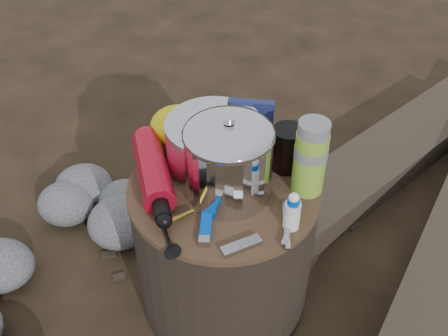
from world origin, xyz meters
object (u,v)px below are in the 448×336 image
(stump, at_px, (224,246))
(thermos, at_px, (310,158))
(travel_mug, at_px, (287,149))
(camping_pot, at_px, (229,158))
(fuel_bottle, at_px, (153,170))

(stump, relative_size, thermos, 2.44)
(thermos, relative_size, travel_mug, 1.67)
(stump, bearing_deg, camping_pot, -39.67)
(fuel_bottle, bearing_deg, thermos, -17.25)
(stump, relative_size, fuel_bottle, 1.49)
(stump, bearing_deg, travel_mug, 42.32)
(fuel_bottle, xyz_separation_m, travel_mug, (0.29, 0.15, 0.02))
(fuel_bottle, relative_size, thermos, 1.64)
(fuel_bottle, xyz_separation_m, thermos, (0.35, 0.08, 0.06))
(fuel_bottle, bearing_deg, camping_pot, -24.03)
(camping_pot, bearing_deg, fuel_bottle, -173.92)
(stump, relative_size, camping_pot, 2.29)
(stump, xyz_separation_m, travel_mug, (0.13, 0.11, 0.27))
(camping_pot, relative_size, thermos, 1.07)
(thermos, bearing_deg, travel_mug, 133.85)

